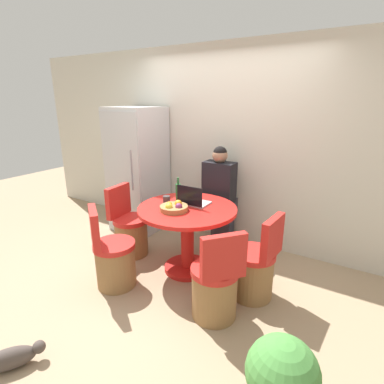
{
  "coord_description": "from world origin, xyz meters",
  "views": [
    {
      "loc": [
        1.71,
        -2.28,
        1.92
      ],
      "look_at": [
        0.06,
        0.42,
        0.92
      ],
      "focal_mm": 28.0,
      "sensor_mm": 36.0,
      "label": 1
    }
  ],
  "objects": [
    {
      "name": "ground_plane",
      "position": [
        0.0,
        0.0,
        0.0
      ],
      "size": [
        12.0,
        12.0,
        0.0
      ],
      "primitive_type": "plane",
      "color": "#9E8466"
    },
    {
      "name": "wall_back",
      "position": [
        0.0,
        1.38,
        1.3
      ],
      "size": [
        7.0,
        0.06,
        2.6
      ],
      "color": "beige",
      "rests_on": "ground_plane"
    },
    {
      "name": "refrigerator",
      "position": [
        -1.22,
        0.98,
        0.9
      ],
      "size": [
        0.69,
        0.71,
        1.81
      ],
      "color": "silver",
      "rests_on": "ground_plane"
    },
    {
      "name": "dining_table",
      "position": [
        0.06,
        0.32,
        0.55
      ],
      "size": [
        1.1,
        1.1,
        0.77
      ],
      "color": "red",
      "rests_on": "ground_plane"
    },
    {
      "name": "chair_near_left_corner",
      "position": [
        -0.44,
        -0.34,
        0.3
      ],
      "size": [
        0.5,
        0.5,
        0.89
      ],
      "rotation": [
        0.0,
        0.0,
        2.5
      ],
      "color": "olive",
      "rests_on": "ground_plane"
    },
    {
      "name": "chair_right_side",
      "position": [
        0.89,
        0.26,
        0.3
      ],
      "size": [
        0.44,
        0.43,
        0.89
      ],
      "rotation": [
        0.0,
        0.0,
        -1.65
      ],
      "color": "olive",
      "rests_on": "ground_plane"
    },
    {
      "name": "chair_left_side",
      "position": [
        -0.77,
        0.27,
        0.3
      ],
      "size": [
        0.44,
        0.43,
        0.89
      ],
      "rotation": [
        0.0,
        0.0,
        1.64
      ],
      "color": "olive",
      "rests_on": "ground_plane"
    },
    {
      "name": "chair_near_right_corner",
      "position": [
        0.69,
        -0.21,
        0.3
      ],
      "size": [
        0.5,
        0.5,
        0.89
      ],
      "rotation": [
        0.0,
        0.0,
        -2.27
      ],
      "color": "olive",
      "rests_on": "ground_plane"
    },
    {
      "name": "person_seated",
      "position": [
        0.08,
        1.1,
        0.74
      ],
      "size": [
        0.4,
        0.37,
        1.35
      ],
      "rotation": [
        0.0,
        0.0,
        3.14
      ],
      "color": "#2D2D38",
      "rests_on": "ground_plane"
    },
    {
      "name": "laptop",
      "position": [
        0.06,
        0.44,
        0.82
      ],
      "size": [
        0.32,
        0.24,
        0.23
      ],
      "rotation": [
        0.0,
        0.0,
        3.14
      ],
      "color": "#B7B7BC",
      "rests_on": "dining_table"
    },
    {
      "name": "fruit_bowl",
      "position": [
        -0.01,
        0.17,
        0.81
      ],
      "size": [
        0.3,
        0.3,
        0.1
      ],
      "color": "olive",
      "rests_on": "dining_table"
    },
    {
      "name": "coffee_cup",
      "position": [
        -0.23,
        0.33,
        0.81
      ],
      "size": [
        0.08,
        0.08,
        0.08
      ],
      "color": "#383333",
      "rests_on": "dining_table"
    },
    {
      "name": "bottle",
      "position": [
        -0.15,
        0.46,
        0.88
      ],
      "size": [
        0.06,
        0.06,
        0.28
      ],
      "color": "#23602D",
      "rests_on": "dining_table"
    },
    {
      "name": "cat",
      "position": [
        -0.33,
        -1.49,
        0.09
      ],
      "size": [
        0.32,
        0.41,
        0.17
      ],
      "rotation": [
        0.0,
        0.0,
        0.97
      ],
      "color": "#473D38",
      "rests_on": "ground_plane"
    },
    {
      "name": "potted_plant",
      "position": [
        1.46,
        -0.85,
        0.35
      ],
      "size": [
        0.44,
        0.44,
        0.6
      ],
      "color": "#935638",
      "rests_on": "ground_plane"
    }
  ]
}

